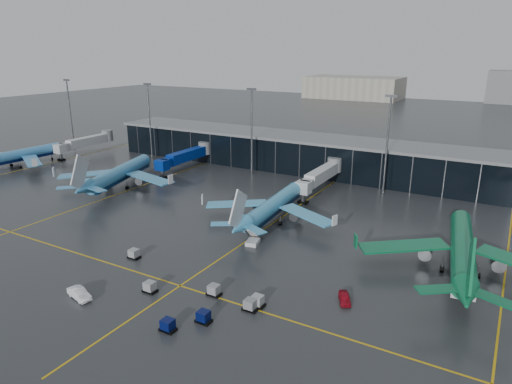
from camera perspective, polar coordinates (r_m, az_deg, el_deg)
The scene contains 13 objects.
ground at distance 91.75m, azimuth -8.40°, elevation -6.04°, with size 600.00×600.00×0.00m, color #282B2D.
terminal_pier at distance 141.43m, azimuth 7.21°, elevation 4.72°, with size 142.00×17.00×10.70m.
jet_bridges at distance 143.26m, azimuth -8.91°, elevation 4.46°, with size 94.00×27.50×7.20m.
flood_masts at distance 127.02m, azimuth 7.30°, elevation 7.14°, with size 203.00×0.50×25.50m.
taxi_lines at distance 94.63m, azimuth 0.38°, elevation -5.09°, with size 220.00×120.00×0.02m.
airliner_klm_west at distance 164.83m, azimuth -27.53°, elevation 4.83°, with size 33.15×37.75×11.60m, color #3D8BCB, non-canonical shape.
airliner_arkefly at distance 129.45m, azimuth -16.68°, elevation 3.28°, with size 35.34×40.25×12.37m, color #3B8DC3, non-canonical shape.
airliner_klm_near at distance 99.29m, azimuth 2.16°, elevation -0.57°, with size 31.84×36.27×11.15m, color #42A3D8, non-canonical shape.
airliner_aer_lingus at distance 84.46m, azimuth 24.57°, elevation -5.04°, with size 35.77×40.73×12.52m, color #0C653C, non-canonical shape.
baggage_carts at distance 71.14m, azimuth -7.69°, elevation -12.69°, with size 29.63×15.70×1.70m.
mobile_airstair at distance 89.03m, azimuth -0.41°, elevation -6.06°, with size 2.87×3.62×3.45m.
service_van_red at distance 71.33m, azimuth 11.03°, elevation -12.85°, with size 1.62×4.02×1.37m, color #AB0D1F.
service_van_white at distance 75.85m, azimuth -21.22°, elevation -11.75°, with size 1.70×4.87×1.61m, color white.
Camera 1 is at (53.16, -65.36, 36.33)m, focal length 32.00 mm.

